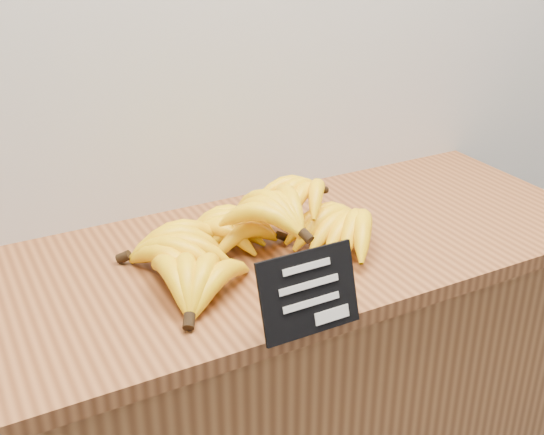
# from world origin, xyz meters

# --- Properties ---
(counter_top) EXTENTS (1.42, 0.54, 0.03)m
(counter_top) POSITION_xyz_m (0.10, 2.75, 0.92)
(counter_top) COLOR brown
(counter_top) RESTS_ON counter
(chalkboard_sign) EXTENTS (0.17, 0.05, 0.13)m
(chalkboard_sign) POSITION_xyz_m (0.05, 2.49, 0.99)
(chalkboard_sign) COLOR black
(chalkboard_sign) RESTS_ON counter_top
(banana_pile) EXTENTS (0.55, 0.36, 0.12)m
(banana_pile) POSITION_xyz_m (0.08, 2.74, 0.98)
(banana_pile) COLOR yellow
(banana_pile) RESTS_ON counter_top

